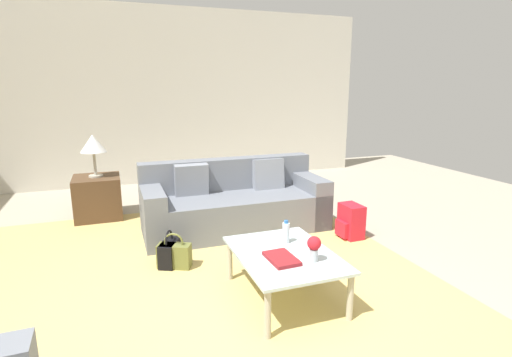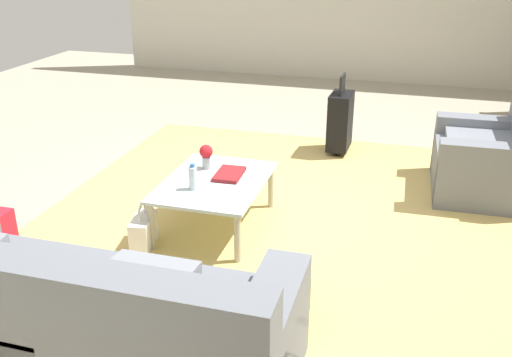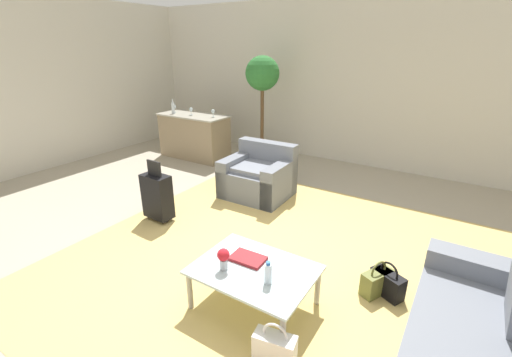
% 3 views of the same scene
% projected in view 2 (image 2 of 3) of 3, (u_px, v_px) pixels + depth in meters
% --- Properties ---
extents(ground_plane, '(12.00, 12.00, 0.00)m').
position_uv_depth(ground_plane, '(287.00, 213.00, 4.86)').
color(ground_plane, '#A89E89').
extents(area_rug, '(5.20, 4.40, 0.01)m').
position_uv_depth(area_rug, '(295.00, 250.00, 4.28)').
color(area_rug, tan).
rests_on(area_rug, ground).
extents(couch, '(0.88, 2.21, 0.84)m').
position_uv_depth(couch, '(80.00, 328.00, 2.96)').
color(couch, slate).
rests_on(couch, ground).
extents(armchair, '(1.01, 0.87, 0.81)m').
position_uv_depth(armchair, '(491.00, 163.00, 5.12)').
color(armchair, slate).
rests_on(armchair, ground).
extents(coffee_table, '(1.04, 0.77, 0.41)m').
position_uv_depth(coffee_table, '(215.00, 186.00, 4.49)').
color(coffee_table, silver).
rests_on(coffee_table, ground).
extents(water_bottle, '(0.06, 0.06, 0.20)m').
position_uv_depth(water_bottle, '(193.00, 178.00, 4.28)').
color(water_bottle, silver).
rests_on(water_bottle, coffee_table).
extents(coffee_table_book, '(0.32, 0.22, 0.03)m').
position_uv_depth(coffee_table_book, '(229.00, 174.00, 4.55)').
color(coffee_table_book, maroon).
rests_on(coffee_table_book, coffee_table).
extents(flower_vase, '(0.11, 0.11, 0.21)m').
position_uv_depth(flower_vase, '(206.00, 154.00, 4.66)').
color(flower_vase, '#B2B7BC').
rests_on(flower_vase, coffee_table).
extents(suitcase_black, '(0.41, 0.23, 0.85)m').
position_uv_depth(suitcase_black, '(340.00, 120.00, 6.08)').
color(suitcase_black, black).
rests_on(suitcase_black, ground).
extents(handbag_olive, '(0.27, 0.35, 0.36)m').
position_uv_depth(handbag_olive, '(284.00, 288.00, 3.59)').
color(handbag_olive, olive).
rests_on(handbag_olive, ground).
extents(handbag_white, '(0.34, 0.19, 0.36)m').
position_uv_depth(handbag_white, '(144.00, 231.00, 4.29)').
color(handbag_white, white).
rests_on(handbag_white, ground).
extents(handbag_black, '(0.35, 0.27, 0.36)m').
position_uv_depth(handbag_black, '(285.00, 297.00, 3.51)').
color(handbag_black, black).
rests_on(handbag_black, ground).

